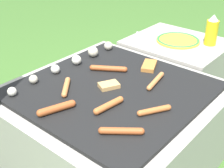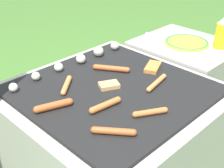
% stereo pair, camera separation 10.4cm
% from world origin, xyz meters
% --- Properties ---
extents(ground_plane, '(14.00, 14.00, 0.00)m').
position_xyz_m(ground_plane, '(0.00, 0.00, 0.00)').
color(ground_plane, '#3D6628').
extents(grill, '(0.90, 0.90, 0.45)m').
position_xyz_m(grill, '(0.00, 0.00, 0.22)').
color(grill, '#9E998E').
rests_on(grill, ground_plane).
extents(side_ledge, '(0.50, 0.58, 0.45)m').
position_xyz_m(side_ledge, '(0.71, 0.06, 0.23)').
color(side_ledge, '#9E998E').
rests_on(side_ledge, ground_plane).
extents(sausage_front_center, '(0.16, 0.04, 0.03)m').
position_xyz_m(sausage_front_center, '(-0.14, -0.10, 0.47)').
color(sausage_front_center, '#B7602D').
rests_on(sausage_front_center, grill).
extents(sausage_back_center, '(0.12, 0.14, 0.03)m').
position_xyz_m(sausage_back_center, '(-0.24, -0.25, 0.46)').
color(sausage_back_center, '#A34C23').
rests_on(sausage_back_center, grill).
extents(sausage_back_left, '(0.12, 0.17, 0.03)m').
position_xyz_m(sausage_back_left, '(0.12, 0.13, 0.47)').
color(sausage_back_left, '#A34C23').
rests_on(sausage_back_left, grill).
extents(sausage_mid_right, '(0.13, 0.12, 0.02)m').
position_xyz_m(sausage_mid_right, '(-0.15, 0.15, 0.46)').
color(sausage_mid_right, '#C6753D').
rests_on(sausage_mid_right, grill).
extents(sausage_front_left, '(0.13, 0.09, 0.02)m').
position_xyz_m(sausage_front_left, '(-0.05, -0.26, 0.46)').
color(sausage_front_left, '#B7602D').
rests_on(sausage_front_left, grill).
extents(sausage_back_right, '(0.16, 0.08, 0.03)m').
position_xyz_m(sausage_back_right, '(-0.29, 0.05, 0.47)').
color(sausage_back_right, '#A34C23').
rests_on(sausage_back_right, grill).
extents(sausage_mid_left, '(0.18, 0.05, 0.02)m').
position_xyz_m(sausage_mid_left, '(0.17, -0.13, 0.46)').
color(sausage_mid_left, '#C6753D').
rests_on(sausage_mid_left, grill).
extents(bread_slice_left, '(0.14, 0.11, 0.02)m').
position_xyz_m(bread_slice_left, '(0.29, -0.01, 0.46)').
color(bread_slice_left, '#B27033').
rests_on(bread_slice_left, grill).
extents(bread_slice_center, '(0.11, 0.10, 0.02)m').
position_xyz_m(bread_slice_center, '(-0.01, 0.01, 0.46)').
color(bread_slice_center, tan).
rests_on(bread_slice_center, grill).
extents(mushroom_row, '(0.71, 0.06, 0.06)m').
position_xyz_m(mushroom_row, '(0.06, 0.31, 0.48)').
color(mushroom_row, silver).
rests_on(mushroom_row, grill).
extents(plate_colorful, '(0.27, 0.27, 0.02)m').
position_xyz_m(plate_colorful, '(0.71, 0.06, 0.46)').
color(plate_colorful, yellow).
rests_on(plate_colorful, side_ledge).
extents(condiment_bottle, '(0.07, 0.07, 0.19)m').
position_xyz_m(condiment_bottle, '(0.79, -0.11, 0.54)').
color(condiment_bottle, gold).
rests_on(condiment_bottle, side_ledge).
extents(fork_utensil, '(0.07, 0.17, 0.01)m').
position_xyz_m(fork_utensil, '(0.69, 0.28, 0.45)').
color(fork_utensil, silver).
rests_on(fork_utensil, side_ledge).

